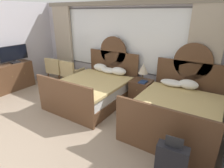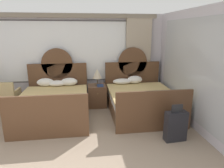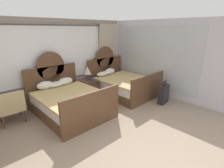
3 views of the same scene
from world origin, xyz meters
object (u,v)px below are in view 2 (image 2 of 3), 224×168
bed_near_mirror (140,100)px  book_on_nightstand (100,86)px  nightstand_between_beds (97,96)px  armchair_by_window_left (6,95)px  table_lamp_on_nightstand (97,74)px  bed_near_window (55,103)px  suitcase_on_floor (176,126)px

bed_near_mirror → book_on_nightstand: size_ratio=8.37×
nightstand_between_beds → armchair_by_window_left: 2.53m
table_lamp_on_nightstand → armchair_by_window_left: table_lamp_on_nightstand is taller
bed_near_mirror → nightstand_between_beds: size_ratio=3.37×
bed_near_mirror → armchair_by_window_left: size_ratio=2.46×
nightstand_between_beds → table_lamp_on_nightstand: size_ratio=1.34×
bed_near_window → nightstand_between_beds: bearing=28.7°
nightstand_between_beds → book_on_nightstand: book_on_nightstand is taller
table_lamp_on_nightstand → armchair_by_window_left: size_ratio=0.54×
book_on_nightstand → table_lamp_on_nightstand: bearing=117.6°
bed_near_window → armchair_by_window_left: bed_near_window is taller
bed_near_mirror → nightstand_between_beds: bed_near_mirror is taller
book_on_nightstand → suitcase_on_floor: size_ratio=0.33×
bed_near_window → armchair_by_window_left: (-1.38, 0.53, 0.12)m
nightstand_between_beds → table_lamp_on_nightstand: (0.01, 0.03, 0.66)m
nightstand_between_beds → armchair_by_window_left: armchair_by_window_left is taller
armchair_by_window_left → suitcase_on_floor: size_ratio=1.12×
bed_near_mirror → book_on_nightstand: bearing=153.2°
table_lamp_on_nightstand → armchair_by_window_left: (-2.54, -0.13, -0.49)m
suitcase_on_floor → bed_near_window: bearing=149.5°
table_lamp_on_nightstand → suitcase_on_floor: 2.72m
table_lamp_on_nightstand → nightstand_between_beds: bearing=-113.6°
book_on_nightstand → nightstand_between_beds: bearing=129.5°
bed_near_window → bed_near_mirror: same height
bed_near_mirror → armchair_by_window_left: bearing=171.6°
bed_near_window → table_lamp_on_nightstand: bearing=29.7°
armchair_by_window_left → suitcase_on_floor: bearing=-27.5°
armchair_by_window_left → suitcase_on_floor: armchair_by_window_left is taller
nightstand_between_beds → bed_near_mirror: bearing=-29.2°
nightstand_between_beds → book_on_nightstand: size_ratio=2.48×
bed_near_mirror → table_lamp_on_nightstand: size_ratio=4.53×
table_lamp_on_nightstand → book_on_nightstand: 0.36m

